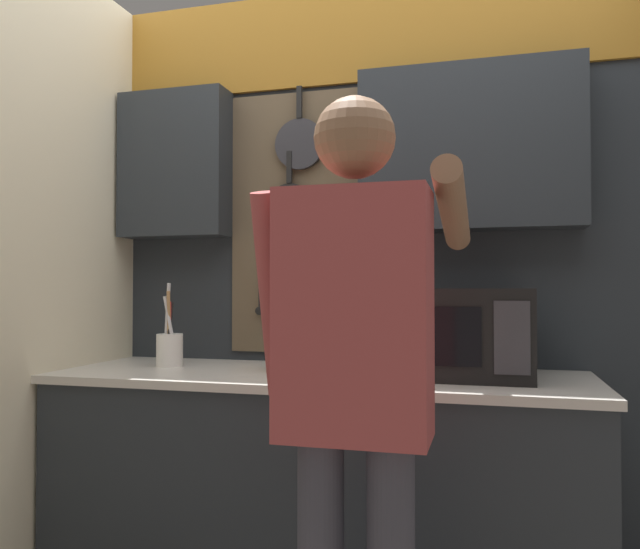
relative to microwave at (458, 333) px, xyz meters
The scene contains 7 objects.
base_cabinet_counter 0.79m from the microwave, behind, with size 1.95×0.67×0.91m.
back_wall_unit 0.69m from the microwave, 150.18° to the left, with size 2.52×0.20×2.49m.
side_wall 1.56m from the microwave, 164.73° to the right, with size 0.04×1.60×2.49m.
microwave is the anchor object (origin of this frame).
knife_block 0.63m from the microwave, behind, with size 0.13×0.16×0.25m.
utensil_crock 1.13m from the microwave, behind, with size 0.10×0.10×0.33m.
person 0.72m from the microwave, 107.91° to the right, with size 0.54×0.66×1.71m.
Camera 1 is at (0.62, -2.22, 1.22)m, focal length 35.00 mm.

